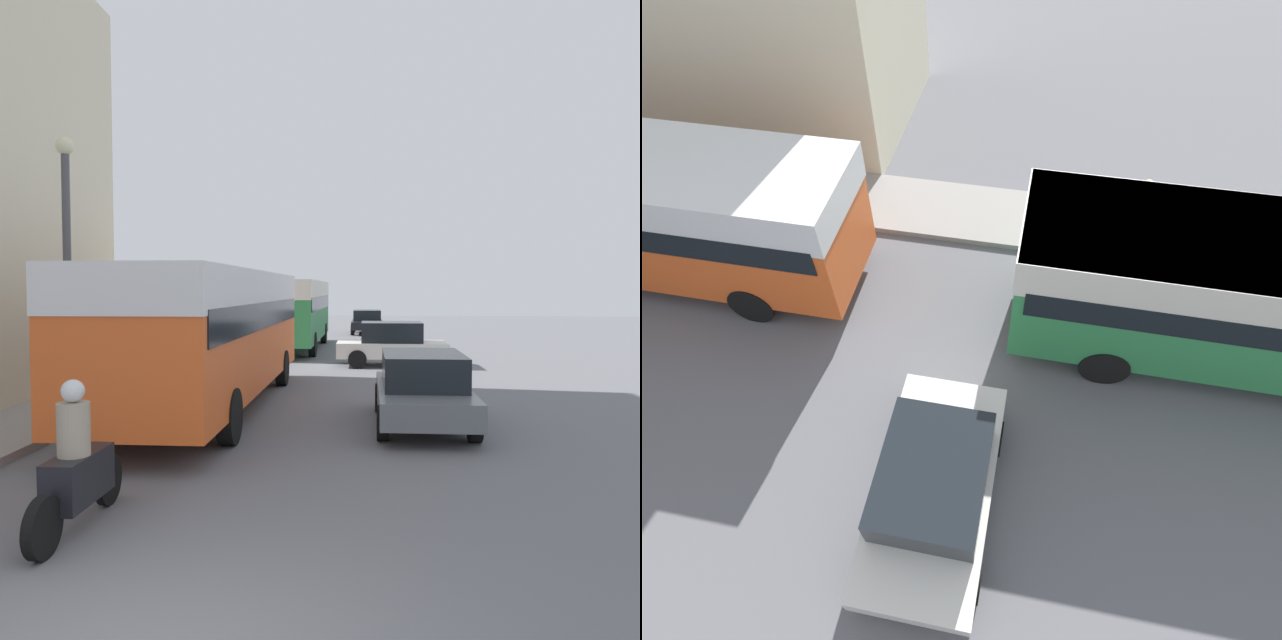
% 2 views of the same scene
% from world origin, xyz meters
% --- Properties ---
extents(bus_lead, '(2.62, 10.95, 3.13)m').
position_xyz_m(bus_lead, '(-1.98, 10.12, 2.03)').
color(bus_lead, '#EA5B23').
rests_on(bus_lead, ground_plane).
extents(bus_following, '(2.62, 10.27, 3.10)m').
position_xyz_m(bus_following, '(-1.78, 24.20, 2.01)').
color(bus_following, '#2D8447').
rests_on(bus_following, ground_plane).
extents(motorcycle_behind_lead, '(0.38, 2.24, 1.73)m').
position_xyz_m(motorcycle_behind_lead, '(-1.67, 2.80, 0.68)').
color(motorcycle_behind_lead, black).
rests_on(motorcycle_behind_lead, ground_plane).
extents(car_crossing, '(3.85, 1.95, 1.56)m').
position_xyz_m(car_crossing, '(2.45, 18.28, 0.80)').
color(car_crossing, silver).
rests_on(car_crossing, ground_plane).
extents(car_far_curb, '(1.85, 4.18, 1.46)m').
position_xyz_m(car_far_curb, '(2.70, 8.56, 0.76)').
color(car_far_curb, slate).
rests_on(car_far_curb, ground_plane).
extents(car_distant, '(1.93, 4.30, 1.45)m').
position_xyz_m(car_distant, '(1.57, 34.23, 0.76)').
color(car_distant, black).
rests_on(car_distant, ground_plane).
extents(pedestrian_near_curb, '(0.32, 0.32, 1.72)m').
position_xyz_m(pedestrian_near_curb, '(-4.86, 21.71, 1.04)').
color(pedestrian_near_curb, '#232838').
rests_on(pedestrian_near_curb, sidewalk).
extents(lamp_post, '(0.36, 0.36, 5.57)m').
position_xyz_m(lamp_post, '(-4.35, 8.05, 3.49)').
color(lamp_post, '#47474C').
rests_on(lamp_post, sidewalk).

